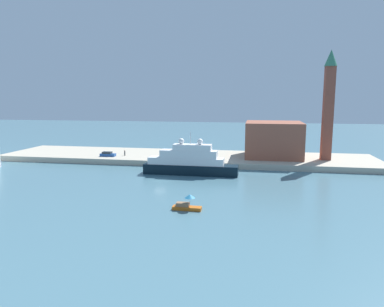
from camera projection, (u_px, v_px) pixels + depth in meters
ground at (160, 181)px, 78.83m from camera, size 400.00×400.00×0.00m
quay_dock at (185, 157)px, 105.60m from camera, size 110.00×23.36×1.56m
large_yacht at (189, 162)px, 85.21m from camera, size 23.00×3.93×10.45m
small_motorboat at (187, 204)px, 58.12m from camera, size 4.83×1.77×2.69m
harbor_building at (273, 139)px, 101.57m from camera, size 15.84×15.68×10.08m
bell_tower at (329, 102)px, 94.66m from camera, size 3.39×3.39×29.60m
parked_car at (108, 154)px, 102.82m from camera, size 4.49×1.71×1.36m
person_figure at (125, 153)px, 104.04m from camera, size 0.36×0.36×1.67m
mooring_bollard at (174, 159)px, 95.78m from camera, size 0.55×0.55×0.90m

